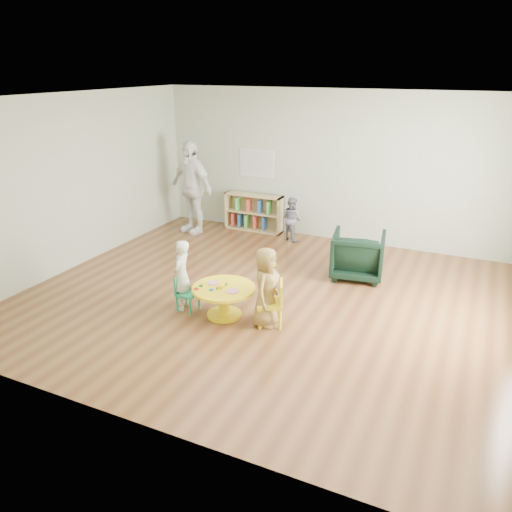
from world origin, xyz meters
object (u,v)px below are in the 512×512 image
(activity_table, at_px, (224,296))
(armchair, at_px, (358,255))
(kid_chair_left, at_px, (185,292))
(toddler, at_px, (292,219))
(child_right, at_px, (266,287))
(kid_chair_right, at_px, (274,302))
(child_left, at_px, (182,275))
(bookshelf, at_px, (254,212))
(adult_caretaker, at_px, (191,187))

(activity_table, height_order, armchair, armchair)
(kid_chair_left, distance_m, toddler, 3.38)
(kid_chair_left, relative_size, toddler, 0.59)
(activity_table, relative_size, toddler, 1.00)
(activity_table, relative_size, child_right, 0.80)
(armchair, height_order, toddler, toddler)
(kid_chair_left, height_order, armchair, armchair)
(armchair, relative_size, toddler, 0.96)
(kid_chair_right, xyz_separation_m, armchair, (0.59, 2.02, 0.05))
(activity_table, height_order, kid_chair_right, kid_chair_right)
(child_right, height_order, toddler, child_right)
(child_left, bearing_deg, bookshelf, 178.92)
(armchair, height_order, adult_caretaker, adult_caretaker)
(kid_chair_left, distance_m, child_right, 1.21)
(armchair, xyz_separation_m, adult_caretaker, (-3.60, 0.87, 0.55))
(activity_table, distance_m, toddler, 3.33)
(armchair, relative_size, adult_caretaker, 0.44)
(kid_chair_left, xyz_separation_m, armchair, (1.86, 2.13, 0.10))
(activity_table, xyz_separation_m, bookshelf, (-1.25, 3.59, 0.07))
(activity_table, xyz_separation_m, kid_chair_left, (-0.57, -0.06, -0.02))
(activity_table, xyz_separation_m, toddler, (-0.31, 3.31, 0.13))
(kid_chair_left, xyz_separation_m, child_left, (-0.06, 0.02, 0.23))
(bookshelf, bearing_deg, kid_chair_right, -61.10)
(armchair, distance_m, child_right, 2.17)
(kid_chair_left, relative_size, kid_chair_right, 0.83)
(toddler, bearing_deg, adult_caretaker, 35.85)
(activity_table, relative_size, kid_chair_left, 1.69)
(child_right, relative_size, toddler, 1.26)
(activity_table, height_order, bookshelf, bookshelf)
(kid_chair_right, height_order, child_left, child_left)
(armchair, xyz_separation_m, toddler, (-1.61, 1.24, 0.05))
(child_left, bearing_deg, child_right, 82.01)
(child_left, distance_m, adult_caretaker, 3.44)
(child_right, bearing_deg, activity_table, 87.41)
(adult_caretaker, bearing_deg, kid_chair_left, -43.11)
(bookshelf, height_order, child_right, child_right)
(activity_table, distance_m, child_right, 0.65)
(kid_chair_left, height_order, adult_caretaker, adult_caretaker)
(kid_chair_left, height_order, bookshelf, bookshelf)
(child_left, bearing_deg, adult_caretaker, -161.36)
(child_right, bearing_deg, armchair, -23.46)
(kid_chair_left, distance_m, bookshelf, 3.71)
(armchair, height_order, child_left, child_left)
(kid_chair_right, distance_m, bookshelf, 4.03)
(activity_table, bearing_deg, kid_chair_right, 4.79)
(kid_chair_right, bearing_deg, bookshelf, 6.48)
(kid_chair_right, bearing_deg, armchair, -38.76)
(activity_table, distance_m, adult_caretaker, 3.79)
(kid_chair_left, bearing_deg, armchair, 140.97)
(toddler, bearing_deg, kid_chair_right, 132.60)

